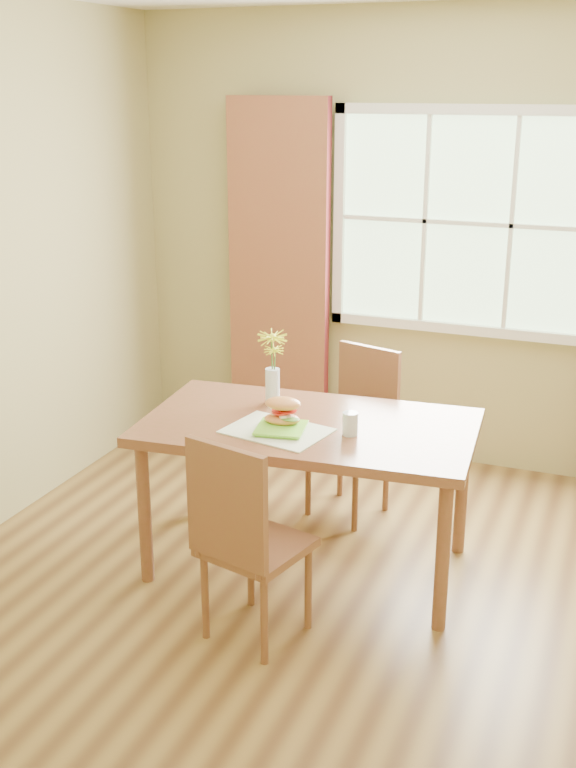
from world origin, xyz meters
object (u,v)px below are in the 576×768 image
(chair_far, at_px, (357,424))
(flower_vase, at_px, (273,361))
(dining_table, at_px, (309,438))
(chair_near, at_px, (244,534))
(water_glass, at_px, (350,424))
(croissant_sandwich, at_px, (283,411))

(chair_far, relative_size, flower_vase, 2.49)
(dining_table, relative_size, chair_near, 1.72)
(flower_vase, bearing_deg, water_glass, -28.01)
(chair_near, distance_m, flower_vase, 1.03)
(croissant_sandwich, xyz_separation_m, water_glass, (0.32, 0.02, -0.03))
(water_glass, xyz_separation_m, flower_vase, (-0.49, 0.26, 0.17))
(croissant_sandwich, distance_m, flower_vase, 0.36)
(croissant_sandwich, relative_size, water_glass, 1.75)
(chair_near, distance_m, croissant_sandwich, 0.68)
(croissant_sandwich, bearing_deg, flower_vase, 112.84)
(dining_table, height_order, chair_far, chair_far)
(dining_table, relative_size, water_glass, 15.13)
(dining_table, height_order, water_glass, water_glass)
(dining_table, xyz_separation_m, chair_near, (-0.02, -0.70, -0.16))
(chair_far, relative_size, water_glass, 8.59)
(chair_near, height_order, chair_far, chair_near)
(chair_near, xyz_separation_m, chair_far, (0.04, 1.40, -0.01))
(chair_near, distance_m, chair_far, 1.40)
(water_glass, bearing_deg, chair_far, 104.94)
(chair_near, bearing_deg, flower_vase, 119.20)
(water_glass, distance_m, flower_vase, 0.58)
(flower_vase, bearing_deg, dining_table, -35.57)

